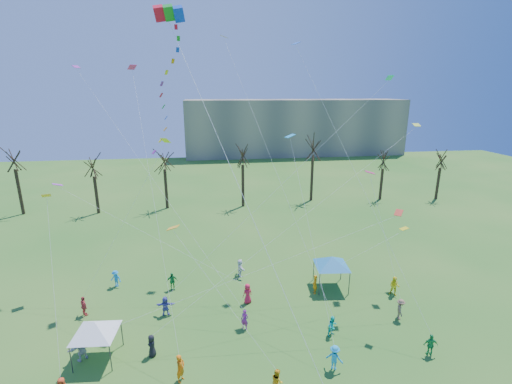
{
  "coord_description": "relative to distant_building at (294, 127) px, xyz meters",
  "views": [
    {
      "loc": [
        -2.8,
        -16.69,
        17.22
      ],
      "look_at": [
        0.26,
        5.0,
        11.0
      ],
      "focal_mm": 25.0,
      "sensor_mm": 36.0,
      "label": 1
    }
  ],
  "objects": [
    {
      "name": "festival_crowd",
      "position": [
        -23.03,
        -75.11,
        -6.66
      ],
      "size": [
        26.83,
        15.38,
        1.83
      ],
      "color": "red",
      "rests_on": "ground"
    },
    {
      "name": "bare_tree_row",
      "position": [
        -21.8,
        -45.74,
        -0.53
      ],
      "size": [
        69.31,
        7.52,
        10.9
      ],
      "color": "black",
      "rests_on": "ground"
    },
    {
      "name": "canopy_tent_white",
      "position": [
        -32.4,
        -77.54,
        -5.13
      ],
      "size": [
        3.73,
        3.73,
        2.8
      ],
      "color": "#3F3F44",
      "rests_on": "ground"
    },
    {
      "name": "big_box_kite",
      "position": [
        -26.7,
        -76.36,
        9.62
      ],
      "size": [
        4.84,
        6.29,
        22.94
      ],
      "color": "red",
      "rests_on": "ground"
    },
    {
      "name": "canopy_tent_blue",
      "position": [
        -14.04,
        -70.98,
        -4.94
      ],
      "size": [
        4.01,
        4.01,
        3.02
      ],
      "color": "#3F3F44",
      "rests_on": "ground"
    },
    {
      "name": "small_kites_aloft",
      "position": [
        -21.39,
        -70.52,
        5.23
      ],
      "size": [
        31.67,
        18.31,
        31.71
      ],
      "color": "#F0B00C",
      "rests_on": "ground"
    },
    {
      "name": "distant_building",
      "position": [
        0.0,
        0.0,
        0.0
      ],
      "size": [
        60.0,
        14.0,
        15.0
      ],
      "primitive_type": "cube",
      "color": "gray",
      "rests_on": "ground"
    }
  ]
}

